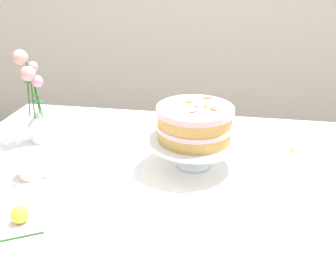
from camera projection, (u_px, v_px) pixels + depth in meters
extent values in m
cube|color=white|center=(151.00, 172.00, 1.23)|extent=(1.40, 1.00, 0.03)
cylinder|color=brown|center=(49.00, 186.00, 1.83)|extent=(0.06, 0.06, 0.71)
cylinder|color=brown|center=(305.00, 210.00, 1.65)|extent=(0.06, 0.06, 0.71)
cube|color=white|center=(193.00, 166.00, 1.23)|extent=(0.33, 0.33, 0.00)
cylinder|color=silver|center=(193.00, 164.00, 1.23)|extent=(0.11, 0.11, 0.01)
cylinder|color=silver|center=(194.00, 153.00, 1.21)|extent=(0.03, 0.03, 0.07)
cylinder|color=silver|center=(194.00, 141.00, 1.19)|extent=(0.29, 0.29, 0.01)
cylinder|color=tan|center=(194.00, 133.00, 1.18)|extent=(0.23, 0.23, 0.04)
cylinder|color=beige|center=(195.00, 126.00, 1.17)|extent=(0.24, 0.24, 0.01)
cylinder|color=tan|center=(195.00, 118.00, 1.16)|extent=(0.23, 0.23, 0.04)
cylinder|color=beige|center=(195.00, 110.00, 1.15)|extent=(0.24, 0.24, 0.02)
ellipsoid|color=yellow|center=(206.00, 105.00, 1.15)|extent=(0.02, 0.03, 0.00)
ellipsoid|color=orange|center=(189.00, 101.00, 1.18)|extent=(0.03, 0.03, 0.00)
ellipsoid|color=pink|center=(193.00, 110.00, 1.11)|extent=(0.03, 0.03, 0.01)
ellipsoid|color=#E56B51|center=(214.00, 108.00, 1.13)|extent=(0.03, 0.04, 0.01)
ellipsoid|color=#E56B51|center=(207.00, 97.00, 1.22)|extent=(0.04, 0.02, 0.00)
ellipsoid|color=orange|center=(214.00, 108.00, 1.13)|extent=(0.03, 0.03, 0.00)
ellipsoid|color=pink|center=(197.00, 105.00, 1.15)|extent=(0.03, 0.04, 0.01)
cylinder|color=silver|center=(40.00, 133.00, 1.40)|extent=(0.07, 0.07, 0.06)
cone|color=silver|center=(38.00, 118.00, 1.37)|extent=(0.08, 0.08, 0.05)
cylinder|color=#2D6028|center=(38.00, 99.00, 1.34)|extent=(0.02, 0.01, 0.14)
sphere|color=pink|center=(37.00, 81.00, 1.31)|extent=(0.04, 0.04, 0.04)
ellipsoid|color=#236B2D|center=(39.00, 102.00, 1.35)|extent=(0.05, 0.03, 0.01)
cylinder|color=#2D6028|center=(36.00, 92.00, 1.35)|extent=(0.01, 0.02, 0.18)
sphere|color=pink|center=(33.00, 67.00, 1.32)|extent=(0.04, 0.04, 0.04)
ellipsoid|color=#236B2D|center=(35.00, 94.00, 1.35)|extent=(0.02, 0.05, 0.01)
cylinder|color=#2D6028|center=(28.00, 88.00, 1.33)|extent=(0.03, 0.01, 0.22)
sphere|color=#E2A29A|center=(20.00, 57.00, 1.28)|extent=(0.05, 0.05, 0.05)
ellipsoid|color=#236B2D|center=(29.00, 82.00, 1.32)|extent=(0.04, 0.02, 0.02)
cylinder|color=#2D6028|center=(33.00, 96.00, 1.32)|extent=(0.01, 0.02, 0.17)
sphere|color=pink|center=(28.00, 73.00, 1.28)|extent=(0.05, 0.05, 0.05)
cylinder|color=silver|center=(33.00, 177.00, 1.17)|extent=(0.12, 0.12, 0.01)
cylinder|color=silver|center=(31.00, 168.00, 1.15)|extent=(0.08, 0.08, 0.06)
torus|color=silver|center=(46.00, 169.00, 1.14)|extent=(0.03, 0.01, 0.03)
cylinder|color=#2D6028|center=(21.00, 237.00, 0.91)|extent=(0.10, 0.06, 0.01)
sphere|color=yellow|center=(20.00, 215.00, 0.96)|extent=(0.05, 0.05, 0.05)
ellipsoid|color=yellow|center=(292.00, 150.00, 1.34)|extent=(0.03, 0.03, 0.00)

